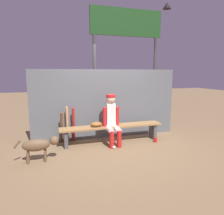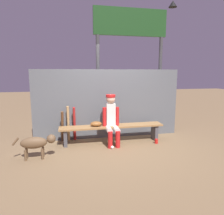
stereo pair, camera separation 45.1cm
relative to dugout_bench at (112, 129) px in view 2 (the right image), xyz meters
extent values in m
plane|color=brown|center=(0.00, 0.00, -0.34)|extent=(30.00, 30.00, 0.00)
cube|color=#595E63|center=(0.00, 0.44, 0.56)|extent=(3.88, 0.03, 1.81)
cube|color=olive|center=(0.00, 0.00, 0.07)|extent=(2.57, 0.36, 0.04)
cube|color=#4C4C51|center=(-1.13, 0.00, -0.15)|extent=(0.08, 0.29, 0.40)
cube|color=#4C4C51|center=(1.13, 0.00, -0.15)|extent=(0.08, 0.29, 0.40)
cube|color=silver|center=(-0.03, 0.00, 0.37)|extent=(0.22, 0.13, 0.55)
sphere|color=beige|center=(-0.03, 0.00, 0.75)|extent=(0.22, 0.22, 0.22)
cylinder|color=red|center=(-0.03, 0.00, 0.83)|extent=(0.23, 0.23, 0.06)
cylinder|color=silver|center=(-0.12, -0.19, 0.05)|extent=(0.13, 0.38, 0.13)
cylinder|color=red|center=(-0.12, -0.38, -0.15)|extent=(0.11, 0.11, 0.40)
cylinder|color=red|center=(-0.19, -0.02, 0.32)|extent=(0.09, 0.09, 0.47)
cylinder|color=silver|center=(0.06, -0.19, 0.05)|extent=(0.13, 0.38, 0.13)
cylinder|color=red|center=(0.06, -0.38, -0.15)|extent=(0.11, 0.11, 0.40)
cylinder|color=red|center=(0.13, -0.02, 0.32)|extent=(0.09, 0.09, 0.47)
ellipsoid|color=brown|center=(-0.40, 0.00, 0.15)|extent=(0.28, 0.20, 0.12)
cylinder|color=#B22323|center=(-0.91, 0.33, 0.10)|extent=(0.08, 0.22, 0.89)
cylinder|color=tan|center=(-1.06, 0.32, 0.11)|extent=(0.07, 0.14, 0.91)
cylinder|color=brown|center=(-1.20, 0.29, 0.05)|extent=(0.09, 0.25, 0.80)
sphere|color=white|center=(-0.09, -0.44, -0.31)|extent=(0.07, 0.07, 0.07)
cylinder|color=red|center=(1.06, -0.30, -0.29)|extent=(0.08, 0.08, 0.11)
cylinder|color=red|center=(-0.05, 0.00, 0.15)|extent=(0.08, 0.08, 0.11)
cylinder|color=#3F3F42|center=(-0.19, 1.04, 1.03)|extent=(0.10, 0.10, 2.76)
cylinder|color=#3F3F42|center=(1.70, 1.04, 1.03)|extent=(0.10, 0.10, 2.76)
cube|color=#1E471E|center=(0.76, 1.04, 2.79)|extent=(2.13, 0.08, 0.75)
cone|color=black|center=(1.97, 0.94, 3.32)|extent=(0.24, 0.24, 0.18)
ellipsoid|color=brown|center=(-1.74, -0.66, 0.00)|extent=(0.52, 0.20, 0.24)
sphere|color=brown|center=(-1.40, -0.66, 0.06)|extent=(0.18, 0.18, 0.18)
cylinder|color=brown|center=(-2.08, -0.66, 0.05)|extent=(0.15, 0.04, 0.16)
cylinder|color=brown|center=(-1.58, -0.60, -0.23)|extent=(0.05, 0.05, 0.22)
cylinder|color=brown|center=(-1.58, -0.72, -0.23)|extent=(0.05, 0.05, 0.22)
cylinder|color=brown|center=(-1.90, -0.60, -0.23)|extent=(0.05, 0.05, 0.22)
cylinder|color=brown|center=(-1.90, -0.72, -0.23)|extent=(0.05, 0.05, 0.22)
camera|label=1|loc=(-1.46, -4.73, 1.38)|focal=33.05mm
camera|label=2|loc=(-1.02, -4.84, 1.38)|focal=33.05mm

